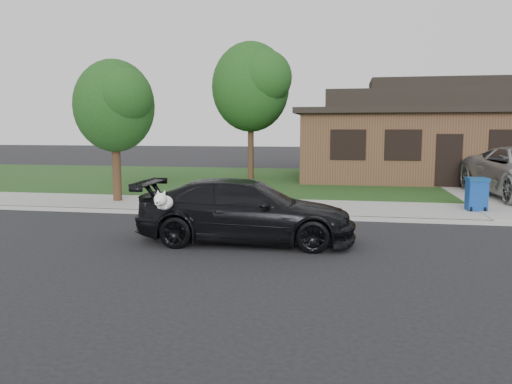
# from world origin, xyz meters

# --- Properties ---
(ground) EXTENTS (120.00, 120.00, 0.00)m
(ground) POSITION_xyz_m (0.00, 0.00, 0.00)
(ground) COLOR black
(ground) RESTS_ON ground
(sidewalk) EXTENTS (60.00, 3.00, 0.12)m
(sidewalk) POSITION_xyz_m (0.00, 5.00, 0.06)
(sidewalk) COLOR gray
(sidewalk) RESTS_ON ground
(curb) EXTENTS (60.00, 0.12, 0.12)m
(curb) POSITION_xyz_m (0.00, 3.50, 0.06)
(curb) COLOR gray
(curb) RESTS_ON ground
(lawn) EXTENTS (60.00, 13.00, 0.13)m
(lawn) POSITION_xyz_m (0.00, 13.00, 0.07)
(lawn) COLOR #193814
(lawn) RESTS_ON ground
(driveway) EXTENTS (4.50, 13.00, 0.14)m
(driveway) POSITION_xyz_m (6.00, 10.00, 0.07)
(driveway) COLOR gray
(driveway) RESTS_ON ground
(sedan) EXTENTS (4.82, 2.39, 1.38)m
(sedan) POSITION_xyz_m (-2.18, 0.48, 0.69)
(sedan) COLOR black
(sedan) RESTS_ON ground
(recycling_bin) EXTENTS (0.59, 0.63, 0.95)m
(recycling_bin) POSITION_xyz_m (3.71, 5.19, 0.60)
(recycling_bin) COLOR navy
(recycling_bin) RESTS_ON sidewalk
(house) EXTENTS (12.60, 8.60, 4.65)m
(house) POSITION_xyz_m (4.00, 15.00, 2.13)
(house) COLOR #422B1C
(house) RESTS_ON ground
(tree_0) EXTENTS (3.78, 3.60, 6.34)m
(tree_0) POSITION_xyz_m (-4.34, 12.88, 4.48)
(tree_0) COLOR #332114
(tree_0) RESTS_ON ground
(tree_2) EXTENTS (2.73, 2.60, 4.59)m
(tree_2) POSITION_xyz_m (-7.38, 5.11, 3.27)
(tree_2) COLOR #332114
(tree_2) RESTS_ON ground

